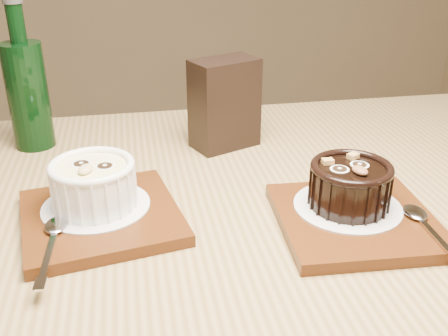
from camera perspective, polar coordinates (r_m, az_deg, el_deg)
The scene contains 11 objects.
table at distance 0.70m, azimuth -0.56°, elevation -11.55°, with size 1.23×0.84×0.75m.
tray_left at distance 0.65m, azimuth -13.21°, elevation -5.22°, with size 0.18×0.18×0.01m, color #4E250D.
doily_left at distance 0.66m, azimuth -13.74°, elevation -4.01°, with size 0.13×0.13×0.00m, color silver.
ramekin_white at distance 0.64m, azimuth -14.04°, elevation -1.50°, with size 0.10×0.10×0.06m.
spoon_left at distance 0.59m, azimuth -18.28°, elevation -7.67°, with size 0.03×0.13×0.01m, color silver, non-canonical shape.
tray_right at distance 0.64m, azimuth 14.08°, elevation -5.50°, with size 0.18×0.18×0.01m, color #4E250D.
doily_right at distance 0.65m, azimuth 13.29°, elevation -4.05°, with size 0.13×0.13×0.00m, color silver.
ramekin_dark at distance 0.64m, azimuth 13.57°, elevation -1.63°, with size 0.10×0.10×0.06m.
spoon_right at distance 0.63m, azimuth 21.47°, elevation -6.08°, with size 0.03×0.13×0.01m, color silver, non-canonical shape.
condiment_stand at distance 0.82m, azimuth 0.05°, elevation 7.00°, with size 0.10×0.06×0.14m, color black.
green_bottle at distance 0.87m, azimuth -20.61°, elevation 7.79°, with size 0.06×0.06×0.23m.
Camera 1 is at (0.02, -0.27, 1.08)m, focal length 42.00 mm.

